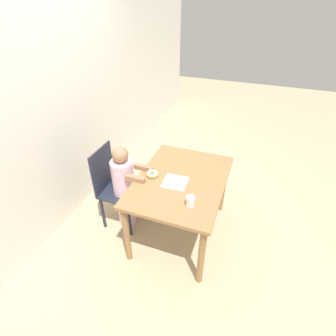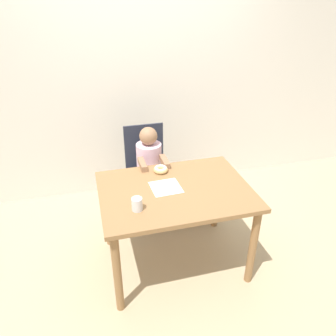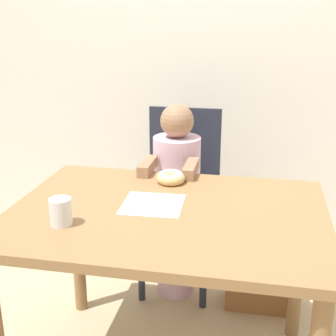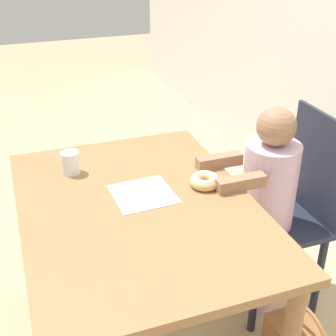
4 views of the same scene
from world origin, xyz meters
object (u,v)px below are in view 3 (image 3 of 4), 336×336
at_px(child_figure, 176,203).
at_px(handbag, 262,285).
at_px(chair, 181,198).
at_px(donut, 171,177).
at_px(cup, 61,212).

distance_m(child_figure, handbag, 0.60).
bearing_deg(handbag, chair, 160.33).
bearing_deg(child_figure, donut, -84.08).
xyz_separation_m(donut, handbag, (0.42, 0.28, -0.65)).
distance_m(child_figure, cup, 0.88).
height_order(child_figure, donut, child_figure).
bearing_deg(cup, donut, 59.20).
xyz_separation_m(child_figure, cup, (-0.25, -0.80, 0.27)).
bearing_deg(child_figure, cup, -107.58).
xyz_separation_m(child_figure, donut, (0.03, -0.32, 0.25)).
height_order(chair, cup, chair).
relative_size(chair, child_figure, 0.94).
bearing_deg(handbag, child_figure, 175.04).
bearing_deg(handbag, cup, -132.80).
distance_m(donut, handbag, 0.82).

